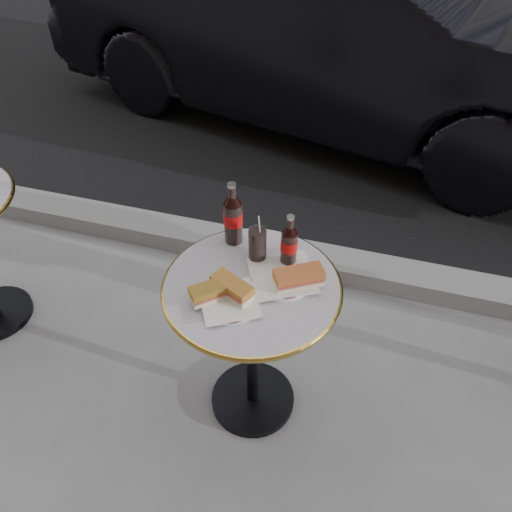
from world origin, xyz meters
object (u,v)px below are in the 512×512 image
(cola_bottle_right, at_px, (289,241))
(cola_bottle_left, at_px, (233,213))
(bistro_table, at_px, (252,350))
(plate_left, at_px, (229,302))
(plate_right, at_px, (282,276))
(parked_car, at_px, (338,25))
(cola_glass, at_px, (257,245))

(cola_bottle_right, bearing_deg, cola_bottle_left, 163.22)
(bistro_table, distance_m, plate_left, 0.39)
(cola_bottle_right, bearing_deg, plate_left, -120.32)
(plate_left, bearing_deg, plate_right, 50.22)
(plate_left, relative_size, parked_car, 0.04)
(plate_left, relative_size, cola_glass, 1.40)
(bistro_table, xyz_separation_m, plate_right, (0.09, 0.06, 0.37))
(bistro_table, relative_size, cola_glass, 5.35)
(cola_bottle_right, relative_size, cola_glass, 1.57)
(bistro_table, bearing_deg, parked_car, 93.08)
(bistro_table, bearing_deg, cola_bottle_right, 55.20)
(plate_left, distance_m, plate_right, 0.21)
(plate_right, xyz_separation_m, cola_glass, (-0.11, 0.06, 0.06))
(bistro_table, relative_size, cola_bottle_left, 2.88)
(bistro_table, height_order, cola_glass, cola_glass)
(cola_bottle_left, xyz_separation_m, parked_car, (-0.01, 2.49, -0.13))
(plate_right, relative_size, cola_glass, 1.65)
(cola_bottle_right, bearing_deg, parked_car, 95.33)
(cola_bottle_left, bearing_deg, parked_car, 90.32)
(cola_bottle_left, xyz_separation_m, cola_bottle_right, (0.22, -0.07, -0.02))
(cola_bottle_left, relative_size, cola_bottle_right, 1.19)
(cola_glass, bearing_deg, parked_car, 92.86)
(bistro_table, distance_m, plate_right, 0.39)
(cola_glass, bearing_deg, plate_right, -31.17)
(cola_bottle_right, xyz_separation_m, parked_car, (-0.24, 2.55, -0.11))
(bistro_table, distance_m, cola_bottle_left, 0.55)
(cola_bottle_right, relative_size, parked_car, 0.05)
(cola_bottle_right, height_order, cola_glass, cola_bottle_right)
(cola_bottle_right, height_order, parked_car, parked_car)
(plate_left, relative_size, plate_right, 0.85)
(plate_left, distance_m, cola_glass, 0.24)
(cola_bottle_left, xyz_separation_m, cola_glass, (0.11, -0.08, -0.06))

